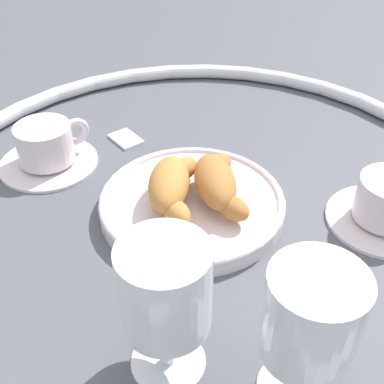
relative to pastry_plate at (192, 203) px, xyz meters
name	(u,v)px	position (x,y,z in m)	size (l,w,h in m)	color
ground_plane	(202,199)	(-0.02, 0.01, -0.01)	(2.20, 2.20, 0.00)	#4C4F56
table_chrome_rim	(202,191)	(-0.02, 0.01, 0.00)	(0.74, 0.74, 0.02)	silver
pastry_plate	(192,203)	(0.00, 0.00, 0.00)	(0.23, 0.23, 0.02)	silver
croissant_large	(172,185)	(0.00, -0.02, 0.03)	(0.14, 0.06, 0.04)	#BC7A38
croissant_small	(218,182)	(0.00, 0.03, 0.03)	(0.13, 0.08, 0.04)	#AD6B33
coffee_cup_near	(47,148)	(-0.09, -0.20, 0.01)	(0.14, 0.14, 0.06)	silver
juice_glass_left	(311,322)	(0.24, 0.10, 0.08)	(0.08, 0.08, 0.14)	white
juice_glass_right	(165,293)	(0.21, -0.01, 0.08)	(0.08, 0.08, 0.14)	white
sugar_packet	(126,138)	(-0.16, -0.11, -0.01)	(0.05, 0.03, 0.01)	white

